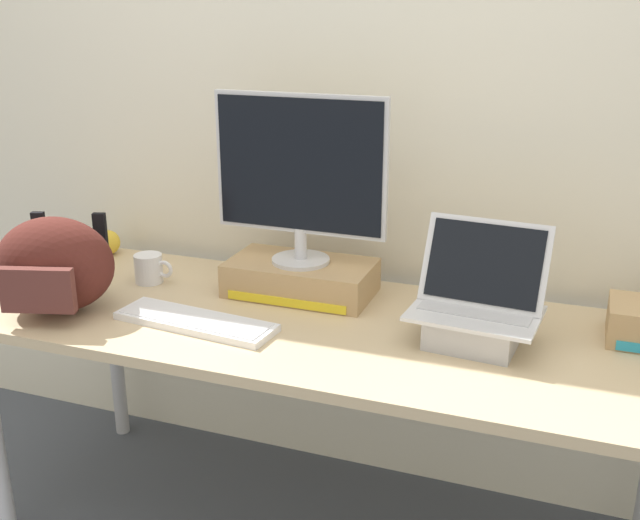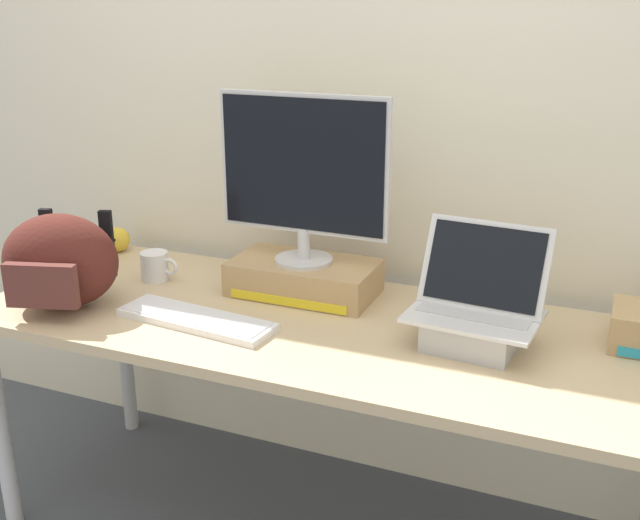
{
  "view_description": "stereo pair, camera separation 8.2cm",
  "coord_description": "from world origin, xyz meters",
  "px_view_note": "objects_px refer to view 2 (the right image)",
  "views": [
    {
      "loc": [
        0.65,
        -1.78,
        1.56
      ],
      "look_at": [
        0.0,
        0.0,
        0.9
      ],
      "focal_mm": 41.98,
      "sensor_mm": 36.0,
      "label": 1
    },
    {
      "loc": [
        0.73,
        -1.75,
        1.56
      ],
      "look_at": [
        0.0,
        0.0,
        0.9
      ],
      "focal_mm": 41.98,
      "sensor_mm": 36.0,
      "label": 2
    }
  ],
  "objects_px": {
    "toner_box_yellow": "(304,278)",
    "messenger_backpack": "(60,261)",
    "desktop_monitor": "(303,174)",
    "external_keyboard": "(196,319)",
    "coffee_mug": "(155,266)",
    "plush_toy": "(117,240)",
    "open_laptop": "(474,321)"
  },
  "relations": [
    {
      "from": "desktop_monitor",
      "to": "external_keyboard",
      "type": "distance_m",
      "value": 0.51
    },
    {
      "from": "messenger_backpack",
      "to": "desktop_monitor",
      "type": "bearing_deg",
      "value": 14.22
    },
    {
      "from": "messenger_backpack",
      "to": "plush_toy",
      "type": "height_order",
      "value": "messenger_backpack"
    },
    {
      "from": "messenger_backpack",
      "to": "plush_toy",
      "type": "bearing_deg",
      "value": 93.18
    },
    {
      "from": "external_keyboard",
      "to": "messenger_backpack",
      "type": "height_order",
      "value": "messenger_backpack"
    },
    {
      "from": "messenger_backpack",
      "to": "plush_toy",
      "type": "xyz_separation_m",
      "value": [
        -0.17,
        0.47,
        -0.09
      ]
    },
    {
      "from": "plush_toy",
      "to": "external_keyboard",
      "type": "bearing_deg",
      "value": -36.48
    },
    {
      "from": "desktop_monitor",
      "to": "messenger_backpack",
      "type": "height_order",
      "value": "desktop_monitor"
    },
    {
      "from": "open_laptop",
      "to": "external_keyboard",
      "type": "distance_m",
      "value": 0.75
    },
    {
      "from": "plush_toy",
      "to": "toner_box_yellow",
      "type": "bearing_deg",
      "value": -8.52
    },
    {
      "from": "coffee_mug",
      "to": "plush_toy",
      "type": "distance_m",
      "value": 0.34
    },
    {
      "from": "external_keyboard",
      "to": "coffee_mug",
      "type": "distance_m",
      "value": 0.39
    },
    {
      "from": "desktop_monitor",
      "to": "coffee_mug",
      "type": "distance_m",
      "value": 0.58
    },
    {
      "from": "toner_box_yellow",
      "to": "external_keyboard",
      "type": "bearing_deg",
      "value": -120.09
    },
    {
      "from": "open_laptop",
      "to": "external_keyboard",
      "type": "relative_size",
      "value": 0.73
    },
    {
      "from": "external_keyboard",
      "to": "messenger_backpack",
      "type": "distance_m",
      "value": 0.44
    },
    {
      "from": "open_laptop",
      "to": "coffee_mug",
      "type": "height_order",
      "value": "open_laptop"
    },
    {
      "from": "messenger_backpack",
      "to": "coffee_mug",
      "type": "distance_m",
      "value": 0.32
    },
    {
      "from": "toner_box_yellow",
      "to": "open_laptop",
      "type": "bearing_deg",
      "value": -16.54
    },
    {
      "from": "open_laptop",
      "to": "plush_toy",
      "type": "bearing_deg",
      "value": 173.11
    },
    {
      "from": "toner_box_yellow",
      "to": "messenger_backpack",
      "type": "xyz_separation_m",
      "value": [
        -0.6,
        -0.36,
        0.09
      ]
    },
    {
      "from": "external_keyboard",
      "to": "messenger_backpack",
      "type": "relative_size",
      "value": 1.22
    },
    {
      "from": "external_keyboard",
      "to": "plush_toy",
      "type": "distance_m",
      "value": 0.73
    },
    {
      "from": "toner_box_yellow",
      "to": "coffee_mug",
      "type": "bearing_deg",
      "value": -171.39
    },
    {
      "from": "desktop_monitor",
      "to": "external_keyboard",
      "type": "relative_size",
      "value": 1.11
    },
    {
      "from": "toner_box_yellow",
      "to": "desktop_monitor",
      "type": "xyz_separation_m",
      "value": [
        -0.0,
        -0.0,
        0.32
      ]
    },
    {
      "from": "open_laptop",
      "to": "plush_toy",
      "type": "distance_m",
      "value": 1.34
    },
    {
      "from": "toner_box_yellow",
      "to": "open_laptop",
      "type": "height_order",
      "value": "open_laptop"
    },
    {
      "from": "external_keyboard",
      "to": "coffee_mug",
      "type": "relative_size",
      "value": 3.62
    },
    {
      "from": "open_laptop",
      "to": "coffee_mug",
      "type": "bearing_deg",
      "value": -179.95
    },
    {
      "from": "external_keyboard",
      "to": "plush_toy",
      "type": "xyz_separation_m",
      "value": [
        -0.58,
        0.43,
        0.03
      ]
    },
    {
      "from": "plush_toy",
      "to": "desktop_monitor",
      "type": "bearing_deg",
      "value": -8.61
    }
  ]
}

